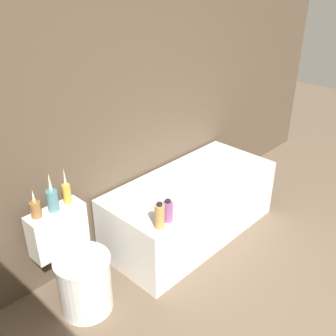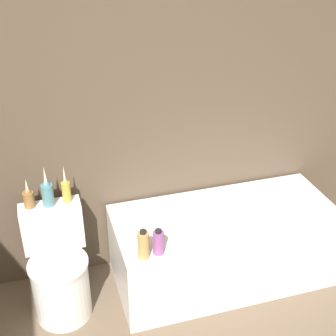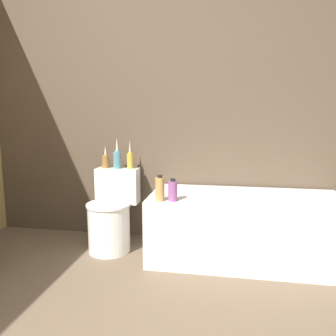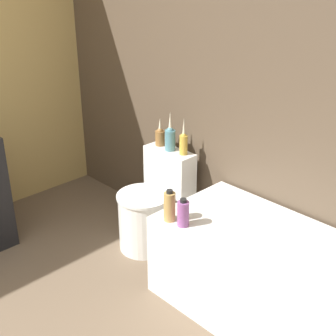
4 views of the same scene
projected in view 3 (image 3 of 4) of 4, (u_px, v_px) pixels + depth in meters
wall_back_tiled at (162, 102)px, 3.04m from camera, size 6.40×0.06×2.60m
bathtub at (244, 227)px, 2.69m from camera, size 1.55×0.69×0.54m
toilet at (111, 216)px, 2.91m from camera, size 0.39×0.53×0.69m
vase_gold at (106, 160)px, 3.05m from camera, size 0.07×0.07×0.21m
vase_silver at (117, 158)px, 3.02m from camera, size 0.08×0.08×0.28m
vase_bronze at (130, 159)px, 3.01m from camera, size 0.06×0.06×0.26m
shampoo_bottle_tall at (160, 189)px, 2.48m from camera, size 0.07×0.07×0.20m
shampoo_bottle_short at (173, 191)px, 2.48m from camera, size 0.07×0.07×0.17m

